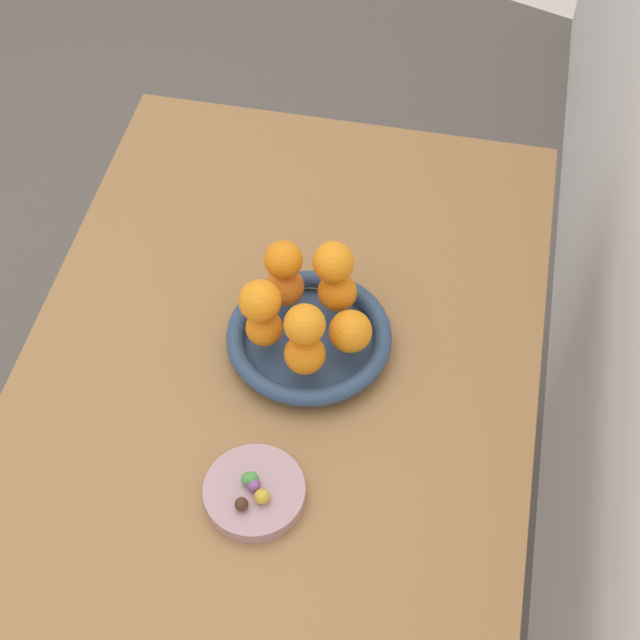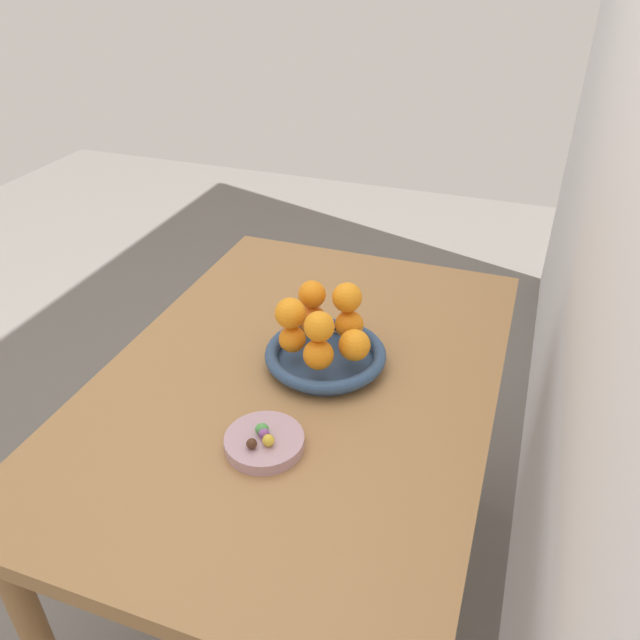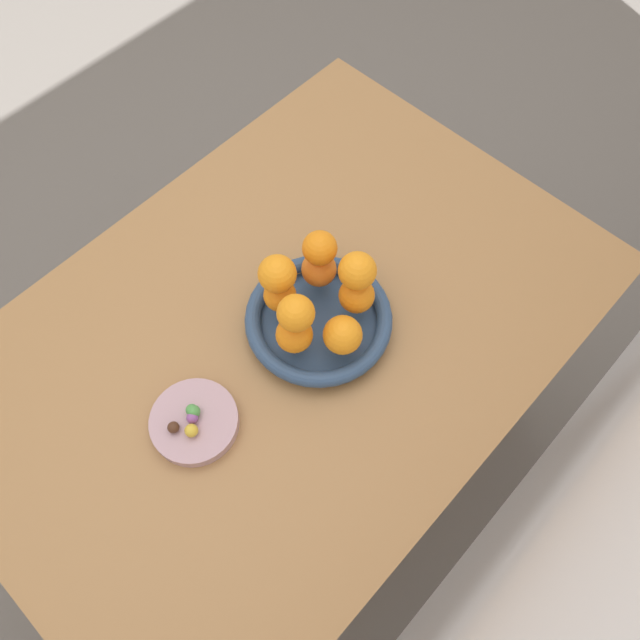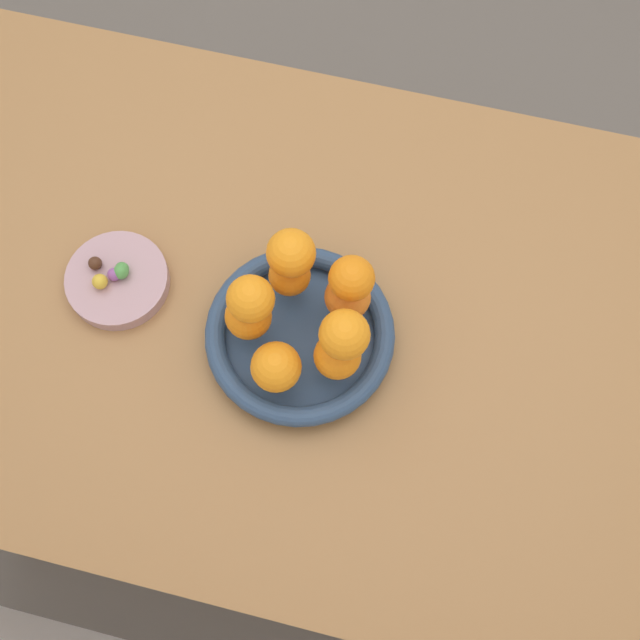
% 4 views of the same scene
% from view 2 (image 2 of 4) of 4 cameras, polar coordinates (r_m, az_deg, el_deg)
% --- Properties ---
extents(ground_plane, '(6.00, 6.00, 0.00)m').
position_cam_2_polar(ground_plane, '(1.79, -1.42, -24.00)').
color(ground_plane, slate).
extents(dining_table, '(1.10, 0.76, 0.74)m').
position_cam_2_polar(dining_table, '(1.30, -1.80, -7.99)').
color(dining_table, '#9E7042').
rests_on(dining_table, ground_plane).
extents(fruit_bowl, '(0.24, 0.24, 0.04)m').
position_cam_2_polar(fruit_bowl, '(1.25, 0.50, -3.30)').
color(fruit_bowl, navy).
rests_on(fruit_bowl, dining_table).
extents(candy_dish, '(0.14, 0.14, 0.02)m').
position_cam_2_polar(candy_dish, '(1.08, -5.11, -11.06)').
color(candy_dish, '#B28C99').
rests_on(candy_dish, dining_table).
extents(orange_0, '(0.06, 0.06, 0.06)m').
position_cam_2_polar(orange_0, '(1.20, 3.17, -2.31)').
color(orange_0, orange).
rests_on(orange_0, fruit_bowl).
extents(orange_1, '(0.06, 0.06, 0.06)m').
position_cam_2_polar(orange_1, '(1.26, 2.68, -0.42)').
color(orange_1, orange).
rests_on(orange_1, fruit_bowl).
extents(orange_2, '(0.06, 0.06, 0.06)m').
position_cam_2_polar(orange_2, '(1.28, -0.73, 0.09)').
color(orange_2, orange).
rests_on(orange_2, fruit_bowl).
extents(orange_3, '(0.05, 0.05, 0.05)m').
position_cam_2_polar(orange_3, '(1.22, -2.54, -1.75)').
color(orange_3, orange).
rests_on(orange_3, fruit_bowl).
extents(orange_4, '(0.06, 0.06, 0.06)m').
position_cam_2_polar(orange_4, '(1.18, -0.14, -3.18)').
color(orange_4, orange).
rests_on(orange_4, fruit_bowl).
extents(orange_5, '(0.06, 0.06, 0.06)m').
position_cam_2_polar(orange_5, '(1.25, -0.74, 2.37)').
color(orange_5, orange).
rests_on(orange_5, orange_2).
extents(orange_6, '(0.06, 0.06, 0.06)m').
position_cam_2_polar(orange_6, '(1.24, 2.49, 2.08)').
color(orange_6, orange).
rests_on(orange_6, orange_1).
extents(orange_7, '(0.06, 0.06, 0.06)m').
position_cam_2_polar(orange_7, '(1.15, -0.08, -0.60)').
color(orange_7, orange).
rests_on(orange_7, orange_4).
extents(orange_8, '(0.06, 0.06, 0.06)m').
position_cam_2_polar(orange_8, '(1.20, -2.74, 0.62)').
color(orange_8, orange).
rests_on(orange_8, orange_3).
extents(candy_ball_0, '(0.02, 0.02, 0.02)m').
position_cam_2_polar(candy_ball_0, '(1.06, -4.73, -10.91)').
color(candy_ball_0, gold).
rests_on(candy_ball_0, candy_dish).
extents(candy_ball_1, '(0.02, 0.02, 0.02)m').
position_cam_2_polar(candy_ball_1, '(1.05, -6.28, -11.17)').
color(candy_ball_1, '#472819').
rests_on(candy_ball_1, candy_dish).
extents(candy_ball_2, '(0.02, 0.02, 0.02)m').
position_cam_2_polar(candy_ball_2, '(1.07, -5.15, -10.28)').
color(candy_ball_2, '#8C4C99').
rests_on(candy_ball_2, candy_dish).
extents(candy_ball_3, '(0.02, 0.02, 0.02)m').
position_cam_2_polar(candy_ball_3, '(1.08, -5.24, -9.90)').
color(candy_ball_3, '#4C9947').
rests_on(candy_ball_3, candy_dish).
extents(candy_ball_4, '(0.02, 0.02, 0.02)m').
position_cam_2_polar(candy_ball_4, '(1.08, -5.46, -9.88)').
color(candy_ball_4, '#4C9947').
rests_on(candy_ball_4, candy_dish).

